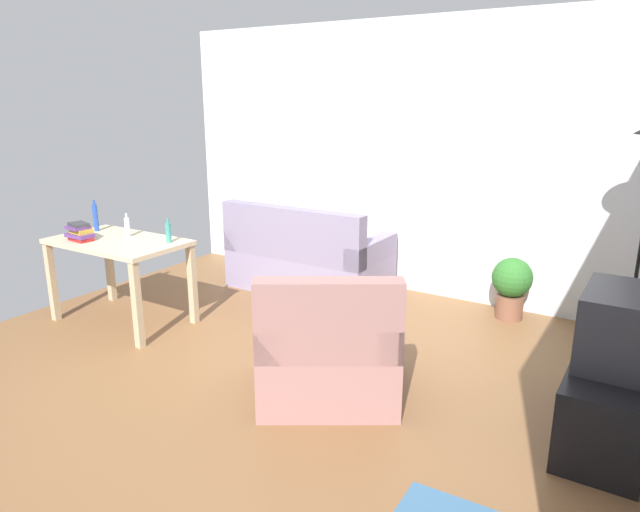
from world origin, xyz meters
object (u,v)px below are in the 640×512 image
tv (621,328)px  desk (119,252)px  tv_stand (609,400)px  bottle_blue (96,217)px  couch (306,261)px  book_stack (80,232)px  potted_plant (512,284)px  armchair (328,353)px  bottle_clear (127,227)px  bottle_tall (168,232)px

tv → desk: tv is taller
tv_stand → bottle_blue: bottle_blue is taller
couch → tv_stand: couch is taller
book_stack → potted_plant: bearing=33.5°
tv_stand → tv: size_ratio=1.83×
couch → armchair: 2.24m
tv_stand → armchair: (-1.65, -0.47, 0.08)m
tv_stand → tv: 0.46m
tv_stand → book_stack: (-4.16, -0.48, 0.59)m
bottle_clear → book_stack: bearing=-127.1°
desk → bottle_blue: size_ratio=4.16×
bottle_blue → bottle_tall: bottle_blue is taller
potted_plant → bottle_tall: (-2.48, -1.75, 0.52)m
bottle_blue → potted_plant: bearing=28.0°
bottle_clear → book_stack: size_ratio=0.89×
couch → bottle_clear: bottle_clear is taller
tv → bottle_blue: bottle_blue is taller
bottle_tall → desk: bearing=-159.6°
tv → bottle_blue: size_ratio=2.08×
tv → desk: (-3.91, -0.29, -0.05)m
bottle_blue → bottle_clear: bearing=0.2°
tv_stand → bottle_blue: (-4.35, -0.17, 0.65)m
bottle_blue → bottle_tall: bearing=2.9°
couch → book_stack: bearing=57.0°
armchair → bottle_clear: bearing=-39.7°
potted_plant → bottle_tall: bottle_tall is taller
bottle_blue → tv_stand: bearing=2.2°
armchair → bottle_blue: size_ratio=4.18×
bottle_clear → book_stack: (-0.24, -0.31, -0.02)m
armchair → bottle_tall: 1.91m
potted_plant → book_stack: bearing=-146.5°
couch → bottle_clear: size_ratio=7.68×
bottle_tall → book_stack: bottle_tall is taller
bottle_clear → armchair: bearing=-7.6°
desk → armchair: 2.29m
desk → potted_plant: size_ratio=2.11×
couch → armchair: (1.34, -1.79, 0.01)m
desk → book_stack: size_ratio=5.07×
tv_stand → desk: (-3.91, -0.29, 0.41)m
potted_plant → bottle_tall: 3.08m
bottle_tall → bottle_blue: bearing=-177.1°
potted_plant → bottle_clear: 3.49m
bottle_blue → book_stack: size_ratio=1.22×
tv → bottle_tall: (-3.46, -0.12, 0.15)m
tv_stand → bottle_clear: (-3.92, -0.17, 0.61)m
armchair → tv_stand: bearing=163.8°
armchair → book_stack: size_ratio=5.10×
tv → book_stack: bearing=96.6°
bottle_clear → bottle_blue: bearing=-179.8°
tv_stand → bottle_clear: 3.97m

